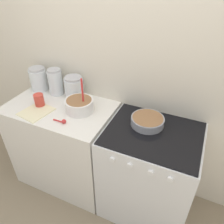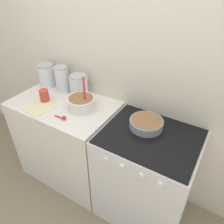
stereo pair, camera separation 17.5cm
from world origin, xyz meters
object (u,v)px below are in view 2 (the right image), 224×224
at_px(baking_pan, 146,123).
at_px(mixing_bowl, 81,102).
at_px(stove, 145,176).
at_px(storage_jar_left, 47,77).
at_px(storage_jar_middle, 62,80).
at_px(storage_jar_right, 79,87).
at_px(tin_can, 44,96).

bearing_deg(baking_pan, mixing_bowl, -175.16).
bearing_deg(stove, storage_jar_left, 170.99).
relative_size(baking_pan, storage_jar_middle, 1.04).
xyz_separation_m(stove, storage_jar_right, (-0.80, 0.19, 0.54)).
height_order(stove, storage_jar_right, storage_jar_right).
bearing_deg(mixing_bowl, storage_jar_left, 163.48).
height_order(baking_pan, storage_jar_middle, storage_jar_middle).
relative_size(storage_jar_middle, tin_can, 2.23).
bearing_deg(storage_jar_right, tin_can, -130.63).
bearing_deg(baking_pan, tin_can, -172.27).
height_order(mixing_bowl, storage_jar_right, mixing_bowl).
distance_m(baking_pan, storage_jar_left, 1.14).
bearing_deg(baking_pan, stove, -46.25).
bearing_deg(baking_pan, storage_jar_middle, 172.96).
relative_size(storage_jar_left, storage_jar_right, 1.07).
xyz_separation_m(storage_jar_middle, tin_can, (-0.01, -0.24, -0.05)).
relative_size(stove, storage_jar_middle, 3.66).
bearing_deg(storage_jar_right, storage_jar_middle, -180.00).
bearing_deg(storage_jar_right, baking_pan, -8.95).
xyz_separation_m(storage_jar_left, storage_jar_middle, (0.20, 0.00, 0.01)).
height_order(mixing_bowl, tin_can, mixing_bowl).
height_order(storage_jar_middle, tin_can, storage_jar_middle).
distance_m(stove, tin_can, 1.13).
bearing_deg(storage_jar_left, mixing_bowl, -16.52).
height_order(baking_pan, tin_can, tin_can).
relative_size(stove, tin_can, 8.16).
bearing_deg(stove, mixing_bowl, 177.62).
distance_m(baking_pan, storage_jar_middle, 0.94).
bearing_deg(mixing_bowl, tin_can, -167.70).
relative_size(stove, mixing_bowl, 2.96).
bearing_deg(storage_jar_left, storage_jar_middle, 0.00).
distance_m(storage_jar_left, storage_jar_right, 0.40).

